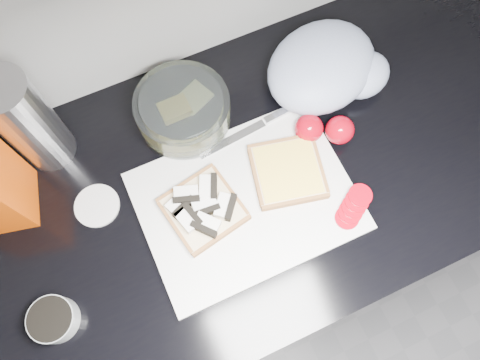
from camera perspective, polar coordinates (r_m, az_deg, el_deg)
name	(u,v)px	position (r m, az deg, el deg)	size (l,w,h in m)	color
base_cabinet	(211,246)	(1.36, -3.55, -7.99)	(3.50, 0.60, 0.86)	black
countertop	(198,198)	(0.93, -5.16, -2.16)	(3.50, 0.64, 0.04)	black
cutting_board	(247,201)	(0.90, 0.80, -2.60)	(0.40, 0.30, 0.01)	silver
bread_left	(202,208)	(0.87, -4.63, -3.46)	(0.16, 0.16, 0.04)	beige
bread_right	(288,171)	(0.90, 5.83, 1.04)	(0.16, 0.16, 0.02)	beige
tomato_slices	(354,207)	(0.90, 13.67, -3.17)	(0.09, 0.08, 0.02)	#A20313
knife	(260,124)	(0.95, 2.42, 6.78)	(0.22, 0.04, 0.01)	silver
seed_tub	(53,319)	(0.90, -21.84, -15.50)	(0.08, 0.08, 0.04)	#949998
tub_lid	(97,206)	(0.94, -17.03, -3.01)	(0.09, 0.09, 0.01)	silver
glass_bowl	(183,112)	(0.94, -6.93, 8.28)	(0.19, 0.19, 0.08)	silver
steel_canister	(28,122)	(0.92, -24.47, 6.42)	(0.10, 0.10, 0.23)	silver
grocery_bag	(327,68)	(0.99, 10.60, 13.29)	(0.29, 0.26, 0.11)	#A4B1C9
whole_tomatoes	(324,129)	(0.94, 10.24, 6.10)	(0.11, 0.09, 0.06)	#A20313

